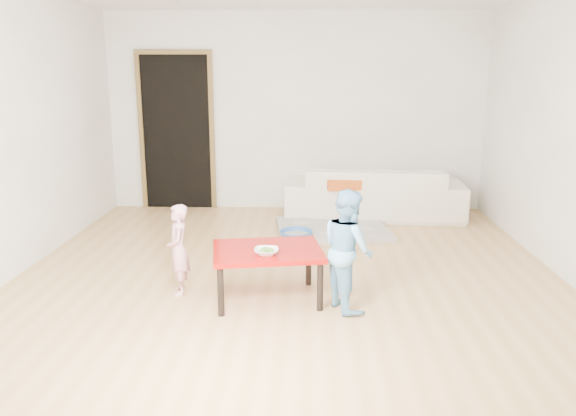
# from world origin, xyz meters

# --- Properties ---
(floor) EXTENTS (5.00, 5.00, 0.01)m
(floor) POSITION_xyz_m (0.00, 0.00, 0.00)
(floor) COLOR tan
(floor) RESTS_ON ground
(back_wall) EXTENTS (5.00, 0.02, 2.60)m
(back_wall) POSITION_xyz_m (0.00, 2.50, 1.30)
(back_wall) COLOR white
(back_wall) RESTS_ON floor
(left_wall) EXTENTS (0.02, 5.00, 2.60)m
(left_wall) POSITION_xyz_m (-2.50, 0.00, 1.30)
(left_wall) COLOR white
(left_wall) RESTS_ON floor
(right_wall) EXTENTS (0.02, 5.00, 2.60)m
(right_wall) POSITION_xyz_m (2.50, 0.00, 1.30)
(right_wall) COLOR white
(right_wall) RESTS_ON floor
(doorway) EXTENTS (1.02, 0.08, 2.11)m
(doorway) POSITION_xyz_m (-1.60, 2.48, 1.02)
(doorway) COLOR brown
(doorway) RESTS_ON back_wall
(sofa) EXTENTS (2.29, 1.01, 0.65)m
(sofa) POSITION_xyz_m (1.03, 2.05, 0.33)
(sofa) COLOR silver
(sofa) RESTS_ON floor
(cushion) EXTENTS (0.53, 0.49, 0.13)m
(cushion) POSITION_xyz_m (0.62, 1.80, 0.49)
(cushion) COLOR #CB5116
(cushion) RESTS_ON sofa
(red_table) EXTENTS (0.97, 0.79, 0.44)m
(red_table) POSITION_xyz_m (-0.15, -0.73, 0.22)
(red_table) COLOR #930A08
(red_table) RESTS_ON floor
(bowl) EXTENTS (0.19, 0.19, 0.05)m
(bowl) POSITION_xyz_m (-0.14, -0.87, 0.46)
(bowl) COLOR white
(bowl) RESTS_ON red_table
(broccoli) EXTENTS (0.12, 0.12, 0.06)m
(broccoli) POSITION_xyz_m (-0.14, -0.87, 0.46)
(broccoli) COLOR #2D5919
(broccoli) RESTS_ON red_table
(child_pink) EXTENTS (0.25, 0.32, 0.77)m
(child_pink) POSITION_xyz_m (-0.90, -0.62, 0.39)
(child_pink) COLOR #DD657D
(child_pink) RESTS_ON floor
(child_blue) EXTENTS (0.52, 0.57, 0.96)m
(child_blue) POSITION_xyz_m (0.49, -0.86, 0.48)
(child_blue) COLOR #66B8EC
(child_blue) RESTS_ON floor
(basin) EXTENTS (0.36, 0.36, 0.11)m
(basin) POSITION_xyz_m (0.05, 0.94, 0.06)
(basin) COLOR #2F68B3
(basin) RESTS_ON floor
(blanket) EXTENTS (1.39, 1.20, 0.06)m
(blanket) POSITION_xyz_m (0.47, 1.34, 0.03)
(blanket) COLOR #B7AEA1
(blanket) RESTS_ON floor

